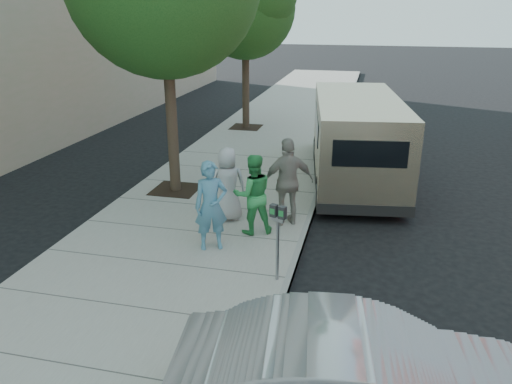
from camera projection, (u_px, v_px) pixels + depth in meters
ground at (234, 242)px, 10.77m from camera, size 120.00×120.00×0.00m
sidewalk at (190, 234)px, 10.96m from camera, size 5.00×60.00×0.15m
curb_face at (300, 245)px, 10.44m from camera, size 0.12×60.00×0.16m
tree_far at (246, 3)px, 18.67m from camera, size 3.92×3.80×6.49m
parking_meter at (278, 227)px, 8.63m from camera, size 0.31×0.19×1.43m
van at (356, 138)px, 14.04m from camera, size 3.01×6.78×2.43m
person_officer at (211, 206)px, 9.87m from camera, size 0.79×0.68×1.83m
person_green_shirt at (253, 194)px, 10.57m from camera, size 1.06×0.97×1.75m
person_gray_shirt at (228, 184)px, 11.26m from camera, size 0.98×0.84×1.71m
person_striped_polo at (288, 182)px, 10.98m from camera, size 1.26×0.94×1.98m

